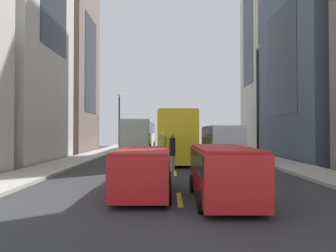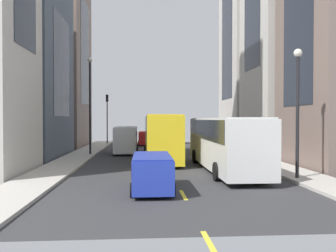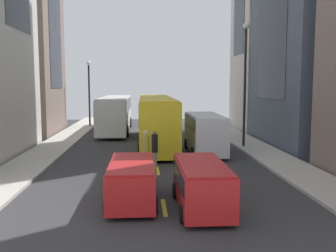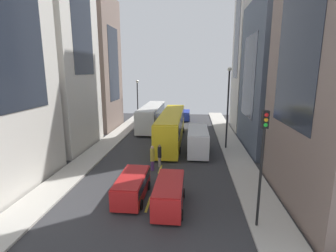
{
  "view_description": "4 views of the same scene",
  "coord_description": "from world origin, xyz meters",
  "px_view_note": "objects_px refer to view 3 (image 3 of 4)",
  "views": [
    {
      "loc": [
        -0.37,
        -24.5,
        2.21
      ],
      "look_at": [
        -0.49,
        4.73,
        2.76
      ],
      "focal_mm": 31.24,
      "sensor_mm": 36.0,
      "label": 1
    },
    {
      "loc": [
        1.74,
        30.15,
        3.24
      ],
      "look_at": [
        -0.12,
        4.08,
        2.77
      ],
      "focal_mm": 38.11,
      "sensor_mm": 36.0,
      "label": 2
    },
    {
      "loc": [
        -0.76,
        -28.47,
        4.58
      ],
      "look_at": [
        1.22,
        0.99,
        1.26
      ],
      "focal_mm": 39.94,
      "sensor_mm": 36.0,
      "label": 3
    },
    {
      "loc": [
        2.73,
        -29.79,
        8.42
      ],
      "look_at": [
        -0.15,
        -0.45,
        2.05
      ],
      "focal_mm": 27.19,
      "sensor_mm": 36.0,
      "label": 4
    }
  ],
  "objects_px": {
    "car_red_0": "(202,182)",
    "pedestrian_crossing_mid": "(146,150)",
    "delivery_van_white": "(205,131)",
    "car_blue_1": "(161,116)",
    "streetcar_yellow": "(156,116)",
    "city_bus_white": "(115,111)",
    "pedestrian_walking_far": "(155,148)",
    "car_red_2": "(132,179)"
  },
  "relations": [
    {
      "from": "streetcar_yellow",
      "to": "delivery_van_white",
      "type": "relative_size",
      "value": 2.55
    },
    {
      "from": "car_red_0",
      "to": "pedestrian_walking_far",
      "type": "distance_m",
      "value": 7.02
    },
    {
      "from": "pedestrian_crossing_mid",
      "to": "car_red_0",
      "type": "bearing_deg",
      "value": -94.54
    },
    {
      "from": "car_red_0",
      "to": "pedestrian_walking_far",
      "type": "bearing_deg",
      "value": 102.34
    },
    {
      "from": "car_blue_1",
      "to": "city_bus_white",
      "type": "bearing_deg",
      "value": -126.73
    },
    {
      "from": "car_red_0",
      "to": "streetcar_yellow",
      "type": "bearing_deg",
      "value": 94.26
    },
    {
      "from": "car_red_2",
      "to": "pedestrian_walking_far",
      "type": "bearing_deg",
      "value": 79.65
    },
    {
      "from": "car_red_0",
      "to": "car_red_2",
      "type": "xyz_separation_m",
      "value": [
        -2.58,
        0.92,
        -0.07
      ]
    },
    {
      "from": "car_red_0",
      "to": "pedestrian_crossing_mid",
      "type": "bearing_deg",
      "value": 108.58
    },
    {
      "from": "car_blue_1",
      "to": "pedestrian_crossing_mid",
      "type": "bearing_deg",
      "value": -94.77
    },
    {
      "from": "city_bus_white",
      "to": "car_blue_1",
      "type": "distance_m",
      "value": 7.99
    },
    {
      "from": "delivery_van_white",
      "to": "pedestrian_crossing_mid",
      "type": "relative_size",
      "value": 2.65
    },
    {
      "from": "car_blue_1",
      "to": "streetcar_yellow",
      "type": "bearing_deg",
      "value": -94.41
    },
    {
      "from": "car_red_2",
      "to": "pedestrian_crossing_mid",
      "type": "bearing_deg",
      "value": 83.32
    },
    {
      "from": "car_red_0",
      "to": "car_red_2",
      "type": "distance_m",
      "value": 2.75
    },
    {
      "from": "city_bus_white",
      "to": "streetcar_yellow",
      "type": "relative_size",
      "value": 0.85
    },
    {
      "from": "city_bus_white",
      "to": "car_blue_1",
      "type": "bearing_deg",
      "value": 53.27
    },
    {
      "from": "streetcar_yellow",
      "to": "pedestrian_walking_far",
      "type": "height_order",
      "value": "streetcar_yellow"
    },
    {
      "from": "car_red_2",
      "to": "pedestrian_crossing_mid",
      "type": "distance_m",
      "value": 5.06
    },
    {
      "from": "delivery_van_white",
      "to": "pedestrian_walking_far",
      "type": "relative_size",
      "value": 2.83
    },
    {
      "from": "streetcar_yellow",
      "to": "car_red_2",
      "type": "relative_size",
      "value": 3.41
    },
    {
      "from": "car_red_0",
      "to": "car_blue_1",
      "type": "relative_size",
      "value": 1.06
    },
    {
      "from": "streetcar_yellow",
      "to": "car_red_2",
      "type": "bearing_deg",
      "value": -95.8
    },
    {
      "from": "streetcar_yellow",
      "to": "delivery_van_white",
      "type": "height_order",
      "value": "streetcar_yellow"
    },
    {
      "from": "delivery_van_white",
      "to": "car_red_2",
      "type": "relative_size",
      "value": 1.34
    },
    {
      "from": "city_bus_white",
      "to": "pedestrian_walking_far",
      "type": "relative_size",
      "value": 6.15
    },
    {
      "from": "delivery_van_white",
      "to": "pedestrian_walking_far",
      "type": "distance_m",
      "value": 5.46
    },
    {
      "from": "car_blue_1",
      "to": "car_red_0",
      "type": "bearing_deg",
      "value": -89.91
    },
    {
      "from": "streetcar_yellow",
      "to": "car_red_0",
      "type": "distance_m",
      "value": 15.29
    },
    {
      "from": "car_blue_1",
      "to": "delivery_van_white",
      "type": "bearing_deg",
      "value": -83.71
    },
    {
      "from": "pedestrian_walking_far",
      "to": "delivery_van_white",
      "type": "bearing_deg",
      "value": -63.61
    },
    {
      "from": "city_bus_white",
      "to": "car_red_0",
      "type": "distance_m",
      "value": 23.44
    },
    {
      "from": "pedestrian_crossing_mid",
      "to": "car_blue_1",
      "type": "bearing_deg",
      "value": 62.11
    },
    {
      "from": "delivery_van_white",
      "to": "pedestrian_walking_far",
      "type": "xyz_separation_m",
      "value": [
        -3.46,
        -4.2,
        -0.41
      ]
    },
    {
      "from": "pedestrian_crossing_mid",
      "to": "delivery_van_white",
      "type": "bearing_deg",
      "value": 29.17
    },
    {
      "from": "delivery_van_white",
      "to": "car_blue_1",
      "type": "distance_m",
      "value": 18.33
    },
    {
      "from": "streetcar_yellow",
      "to": "pedestrian_walking_far",
      "type": "bearing_deg",
      "value": -92.51
    },
    {
      "from": "streetcar_yellow",
      "to": "car_blue_1",
      "type": "relative_size",
      "value": 3.62
    },
    {
      "from": "pedestrian_crossing_mid",
      "to": "car_red_2",
      "type": "bearing_deg",
      "value": -119.8
    },
    {
      "from": "city_bus_white",
      "to": "car_red_2",
      "type": "bearing_deg",
      "value": -84.28
    },
    {
      "from": "car_red_0",
      "to": "pedestrian_walking_far",
      "type": "xyz_separation_m",
      "value": [
        -1.5,
        6.86,
        0.09
      ]
    },
    {
      "from": "delivery_van_white",
      "to": "car_blue_1",
      "type": "relative_size",
      "value": 1.42
    }
  ]
}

